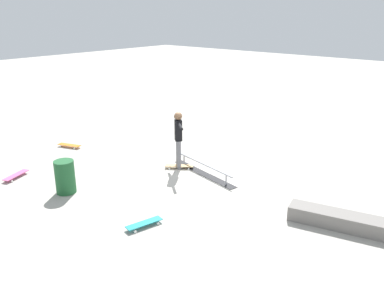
{
  "coord_description": "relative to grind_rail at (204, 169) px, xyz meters",
  "views": [
    {
      "loc": [
        -6.45,
        7.74,
        4.29
      ],
      "look_at": [
        -0.15,
        0.33,
        1.0
      ],
      "focal_mm": 37.24,
      "sensor_mm": 36.0,
      "label": 1
    }
  ],
  "objects": [
    {
      "name": "ground_plane",
      "position": [
        0.15,
        0.17,
        -0.13
      ],
      "size": [
        60.0,
        60.0,
        0.0
      ],
      "primitive_type": "plane",
      "color": "#ADA89E"
    },
    {
      "name": "grind_rail",
      "position": [
        0.0,
        0.0,
        0.0
      ],
      "size": [
        2.43,
        0.74,
        0.31
      ],
      "rotation": [
        0.0,
        0.0,
        -0.21
      ],
      "color": "black",
      "rests_on": "ground_plane"
    },
    {
      "name": "skate_ledge",
      "position": [
        -4.13,
        0.32,
        0.03
      ],
      "size": [
        2.56,
        1.04,
        0.32
      ],
      "primitive_type": "cube",
      "rotation": [
        0.0,
        0.0,
        0.23
      ],
      "color": "gray",
      "rests_on": "ground_plane"
    },
    {
      "name": "skater_main",
      "position": [
        0.82,
        0.12,
        0.82
      ],
      "size": [
        1.06,
        0.9,
        1.64
      ],
      "rotation": [
        0.0,
        0.0,
        5.59
      ],
      "color": "slate",
      "rests_on": "ground_plane"
    },
    {
      "name": "skateboard_main",
      "position": [
        0.79,
        0.13,
        -0.06
      ],
      "size": [
        0.76,
        0.64,
        0.09
      ],
      "rotation": [
        0.0,
        0.0,
        3.79
      ],
      "color": "tan",
      "rests_on": "ground_plane"
    },
    {
      "name": "loose_skateboard_pink",
      "position": [
        3.69,
        3.47,
        -0.06
      ],
      "size": [
        0.47,
        0.82,
        0.09
      ],
      "rotation": [
        0.0,
        0.0,
        1.94
      ],
      "color": "#E05993",
      "rests_on": "ground_plane"
    },
    {
      "name": "loose_skateboard_orange",
      "position": [
        4.77,
        1.11,
        -0.06
      ],
      "size": [
        0.82,
        0.46,
        0.09
      ],
      "rotation": [
        0.0,
        0.0,
        3.48
      ],
      "color": "orange",
      "rests_on": "ground_plane"
    },
    {
      "name": "loose_skateboard_teal",
      "position": [
        -0.81,
        2.99,
        -0.06
      ],
      "size": [
        0.39,
        0.82,
        0.09
      ],
      "rotation": [
        0.0,
        0.0,
        4.47
      ],
      "color": "teal",
      "rests_on": "ground_plane"
    },
    {
      "name": "trash_bin",
      "position": [
        1.87,
        3.1,
        0.28
      ],
      "size": [
        0.48,
        0.48,
        0.83
      ],
      "primitive_type": "cylinder",
      "color": "#1E592D",
      "rests_on": "ground_plane"
    }
  ]
}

